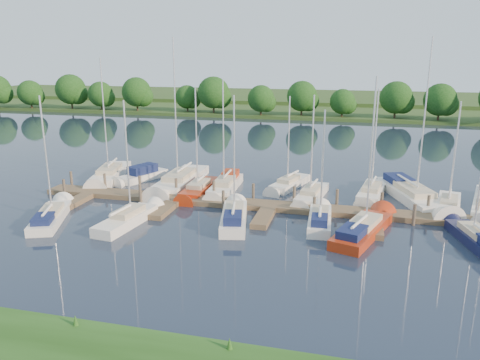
% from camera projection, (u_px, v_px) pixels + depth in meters
% --- Properties ---
extents(ground, '(260.00, 260.00, 0.00)m').
position_uv_depth(ground, '(248.00, 246.00, 30.34)').
color(ground, '#182431').
rests_on(ground, ground).
extents(dock, '(40.00, 6.00, 0.40)m').
position_uv_depth(dock, '(269.00, 208.00, 37.13)').
color(dock, brown).
rests_on(dock, ground).
extents(mooring_pilings, '(38.24, 2.84, 2.00)m').
position_uv_depth(mooring_pilings, '(272.00, 200.00, 38.08)').
color(mooring_pilings, '#473D33').
rests_on(mooring_pilings, ground).
extents(far_shore, '(180.00, 30.00, 0.60)m').
position_uv_depth(far_shore, '(327.00, 110.00, 100.49)').
color(far_shore, '#28441A').
rests_on(far_shore, ground).
extents(distant_hill, '(220.00, 40.00, 1.40)m').
position_uv_depth(distant_hill, '(334.00, 98.00, 123.80)').
color(distant_hill, '#395625').
rests_on(distant_hill, ground).
extents(treeline, '(145.70, 10.10, 8.25)m').
position_uv_depth(treeline, '(345.00, 98.00, 86.63)').
color(treeline, '#38281C').
rests_on(treeline, ground).
extents(sailboat_n_0, '(4.19, 9.67, 12.21)m').
position_uv_depth(sailboat_n_0, '(110.00, 176.00, 46.68)').
color(sailboat_n_0, white).
rests_on(sailboat_n_0, ground).
extents(motorboat, '(3.64, 6.06, 1.85)m').
position_uv_depth(motorboat, '(141.00, 176.00, 46.17)').
color(motorboat, white).
rests_on(motorboat, ground).
extents(sailboat_n_2, '(2.76, 11.08, 14.02)m').
position_uv_depth(sailboat_n_2, '(179.00, 183.00, 44.23)').
color(sailboat_n_2, white).
rests_on(sailboat_n_2, ground).
extents(sailboat_n_3, '(1.83, 7.52, 9.71)m').
position_uv_depth(sailboat_n_3, '(199.00, 190.00, 41.81)').
color(sailboat_n_3, '#A02A0E').
rests_on(sailboat_n_3, ground).
extents(sailboat_n_4, '(2.14, 8.03, 10.40)m').
position_uv_depth(sailboat_n_4, '(225.00, 187.00, 42.57)').
color(sailboat_n_4, white).
rests_on(sailboat_n_4, ground).
extents(sailboat_n_5, '(3.24, 6.86, 8.85)m').
position_uv_depth(sailboat_n_5, '(289.00, 185.00, 43.53)').
color(sailboat_n_5, white).
rests_on(sailboat_n_5, ground).
extents(sailboat_n_6, '(2.52, 7.26, 9.28)m').
position_uv_depth(sailboat_n_6, '(311.00, 196.00, 40.07)').
color(sailboat_n_6, white).
rests_on(sailboat_n_6, ground).
extents(sailboat_n_7, '(2.80, 7.68, 9.75)m').
position_uv_depth(sailboat_n_7, '(371.00, 193.00, 40.87)').
color(sailboat_n_7, white).
rests_on(sailboat_n_7, ground).
extents(sailboat_n_8, '(5.63, 11.00, 13.91)m').
position_uv_depth(sailboat_n_8, '(413.00, 197.00, 39.72)').
color(sailboat_n_8, white).
rests_on(sailboat_n_8, ground).
extents(sailboat_n_9, '(2.81, 7.09, 8.98)m').
position_uv_depth(sailboat_n_9, '(448.00, 206.00, 37.45)').
color(sailboat_n_9, white).
rests_on(sailboat_n_9, ground).
extents(sailboat_s_0, '(4.04, 7.46, 9.58)m').
position_uv_depth(sailboat_s_0, '(51.00, 216.00, 34.98)').
color(sailboat_s_0, white).
rests_on(sailboat_s_0, ground).
extents(sailboat_s_1, '(2.44, 7.27, 9.43)m').
position_uv_depth(sailboat_s_1, '(129.00, 220.00, 34.32)').
color(sailboat_s_1, white).
rests_on(sailboat_s_1, ground).
extents(sailboat_s_2, '(3.05, 7.52, 9.77)m').
position_uv_depth(sailboat_s_2, '(234.00, 218.00, 34.51)').
color(sailboat_s_2, white).
rests_on(sailboat_s_2, ground).
extents(sailboat_s_3, '(1.87, 6.69, 8.75)m').
position_uv_depth(sailboat_s_3, '(320.00, 220.00, 34.08)').
color(sailboat_s_3, white).
rests_on(sailboat_s_3, ground).
extents(sailboat_s_4, '(4.35, 8.76, 11.11)m').
position_uv_depth(sailboat_s_4, '(364.00, 230.00, 32.31)').
color(sailboat_s_4, '#A02A0E').
rests_on(sailboat_s_4, ground).
extents(sailboat_s_5, '(3.15, 7.29, 9.33)m').
position_uv_depth(sailboat_s_5, '(476.00, 239.00, 30.66)').
color(sailboat_s_5, '#101438').
rests_on(sailboat_s_5, ground).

